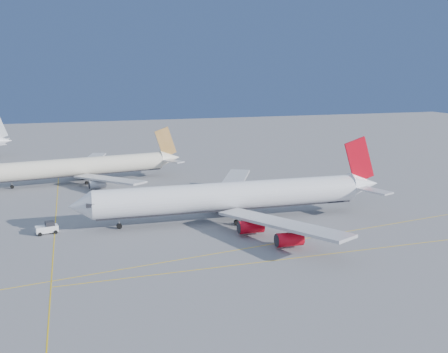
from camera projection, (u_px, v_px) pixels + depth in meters
ground at (258, 235)px, 102.37m from camera, size 500.00×500.00×0.00m
taxiway_lines at (181, 232)px, 104.03m from camera, size 118.86×140.00×0.02m
airliner_virgin at (237, 196)px, 112.23m from camera, size 72.38×65.08×17.87m
airliner_etihad at (87, 166)px, 150.51m from camera, size 59.71×54.71×15.60m
pushback_tug at (47, 228)px, 103.23m from camera, size 4.71×3.36×2.46m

